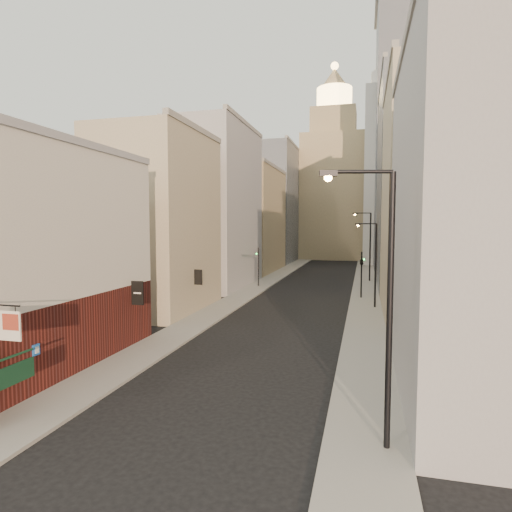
{
  "coord_description": "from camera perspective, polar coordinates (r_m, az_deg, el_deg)",
  "views": [
    {
      "loc": [
        6.34,
        -9.67,
        7.83
      ],
      "look_at": [
        -0.28,
        16.32,
        5.87
      ],
      "focal_mm": 30.0,
      "sensor_mm": 36.0,
      "label": 1
    }
  ],
  "objects": [
    {
      "name": "highrise",
      "position": [
        90.22,
        22.23,
        15.28
      ],
      "size": [
        21.0,
        23.0,
        51.2
      ],
      "color": "gray",
      "rests_on": "ground"
    },
    {
      "name": "sidewalk_right",
      "position": [
        65.13,
        14.34,
        -2.78
      ],
      "size": [
        3.0,
        140.0,
        0.15
      ],
      "primitive_type": "cube",
      "color": "gray",
      "rests_on": "ground"
    },
    {
      "name": "left_bldg_beige",
      "position": [
        40.11,
        -12.96,
        4.32
      ],
      "size": [
        8.0,
        12.0,
        16.0
      ],
      "primitive_type": "cube",
      "color": "gray",
      "rests_on": "ground"
    },
    {
      "name": "right_bldg_wingrid",
      "position": [
        60.16,
        19.87,
        8.87
      ],
      "size": [
        8.0,
        20.0,
        26.0
      ],
      "primitive_type": "cube",
      "color": "gray",
      "rests_on": "ground"
    },
    {
      "name": "traffic_light_right",
      "position": [
        46.35,
        13.9,
        -0.97
      ],
      "size": [
        0.66,
        0.65,
        5.0
      ],
      "rotation": [
        0.0,
        0.0,
        2.9
      ],
      "color": "black",
      "rests_on": "ground"
    },
    {
      "name": "traffic_light_left",
      "position": [
        53.51,
        0.32,
        -0.43
      ],
      "size": [
        0.58,
        0.5,
        5.0
      ],
      "rotation": [
        0.0,
        0.0,
        3.46
      ],
      "color": "black",
      "rests_on": "ground"
    },
    {
      "name": "left_bldg_tan",
      "position": [
        72.05,
        -0.47,
        4.72
      ],
      "size": [
        8.0,
        18.0,
        17.0
      ],
      "primitive_type": "cube",
      "color": "#988562",
      "rests_on": "ground"
    },
    {
      "name": "clock_tower",
      "position": [
        102.4,
        10.25,
        9.61
      ],
      "size": [
        14.0,
        14.0,
        44.9
      ],
      "color": "#988562",
      "rests_on": "ground"
    },
    {
      "name": "left_bldg_grey",
      "position": [
        54.87,
        -5.29,
        6.43
      ],
      "size": [
        8.0,
        16.0,
        20.0
      ],
      "primitive_type": "cube",
      "color": "#959499",
      "rests_on": "ground"
    },
    {
      "name": "near_building_left",
      "position": [
        25.53,
        -28.5,
        -0.4
      ],
      "size": [
        8.3,
        23.04,
        12.3
      ],
      "color": "#5A1E18",
      "rests_on": "ground"
    },
    {
      "name": "sidewalk_left",
      "position": [
        66.39,
        3.04,
        -2.53
      ],
      "size": [
        3.0,
        140.0,
        0.15
      ],
      "primitive_type": "cube",
      "color": "gray",
      "rests_on": "ground"
    },
    {
      "name": "right_bldg_grey",
      "position": [
        22.4,
        29.01,
        4.09
      ],
      "size": [
        8.0,
        16.0,
        16.0
      ],
      "primitive_type": "cube",
      "color": "#959499",
      "rests_on": "ground"
    },
    {
      "name": "left_bldg_wingrid",
      "position": [
        91.62,
        2.74,
        6.79
      ],
      "size": [
        8.0,
        20.0,
        24.0
      ],
      "primitive_type": "cube",
      "color": "gray",
      "rests_on": "ground"
    },
    {
      "name": "right_bldg_beige",
      "position": [
        40.13,
        22.55,
        6.97
      ],
      "size": [
        8.0,
        16.0,
        20.0
      ],
      "primitive_type": "cube",
      "color": "gray",
      "rests_on": "ground"
    },
    {
      "name": "streetlamp_far",
      "position": [
        60.35,
        14.75,
        1.76
      ],
      "size": [
        2.49,
        0.44,
        9.49
      ],
      "rotation": [
        0.0,
        0.0,
        0.09
      ],
      "color": "black",
      "rests_on": "ground"
    },
    {
      "name": "white_tower",
      "position": [
        88.41,
        16.86,
        11.01
      ],
      "size": [
        8.0,
        8.0,
        41.5
      ],
      "color": "silver",
      "rests_on": "ground"
    },
    {
      "name": "streetlamp_near",
      "position": [
        15.07,
        16.53,
        -4.85
      ],
      "size": [
        2.5,
        0.76,
        9.65
      ],
      "rotation": [
        0.0,
        0.0,
        0.22
      ],
      "color": "black",
      "rests_on": "ground"
    },
    {
      "name": "streetlamp_mid",
      "position": [
        41.23,
        15.39,
        -0.51
      ],
      "size": [
        2.01,
        0.86,
        7.98
      ],
      "rotation": [
        0.0,
        0.0,
        -0.34
      ],
      "color": "black",
      "rests_on": "ground"
    }
  ]
}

